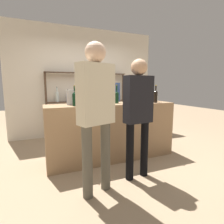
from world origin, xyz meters
TOP-DOWN VIEW (x-y plane):
  - ground_plane at (0.00, 0.00)m, footprint 16.00×16.00m
  - bar_counter at (0.00, 0.00)m, footprint 2.27×0.55m
  - back_wall at (0.00, 1.87)m, footprint 3.87×0.12m
  - back_shelf at (-0.01, 1.69)m, footprint 2.12×0.18m
  - counter_bottle_0 at (-0.23, -0.11)m, footprint 0.08×0.08m
  - counter_bottle_1 at (0.10, 0.01)m, footprint 0.07×0.07m
  - counter_bottle_2 at (-0.67, -0.14)m, footprint 0.08×0.08m
  - counter_bottle_3 at (0.82, -0.14)m, footprint 0.07×0.07m
  - counter_bottle_4 at (0.61, 0.12)m, footprint 0.09×0.09m
  - wine_glass at (-0.43, 0.06)m, footprint 0.07×0.07m
  - ice_bucket at (-0.67, 0.09)m, footprint 0.20×0.20m
  - cork_jar at (0.92, 0.03)m, footprint 0.11×0.11m
  - server_behind_counter at (0.27, 0.79)m, footprint 0.47×0.31m
  - customer_left at (-0.57, -0.91)m, footprint 0.47×0.32m
  - customer_center at (0.07, -0.77)m, footprint 0.40×0.22m

SIDE VIEW (x-z plane):
  - ground_plane at x=0.00m, z-range 0.00..0.00m
  - bar_counter at x=0.00m, z-range 0.00..1.00m
  - server_behind_counter at x=0.27m, z-range 0.14..1.73m
  - customer_center at x=0.07m, z-range 0.16..1.83m
  - cork_jar at x=0.92m, z-range 1.00..1.12m
  - customer_left at x=-0.57m, z-range 0.17..1.97m
  - back_shelf at x=-0.01m, z-range 0.27..1.92m
  - wine_glass at x=-0.43m, z-range 1.03..1.17m
  - counter_bottle_0 at x=-0.23m, z-range 0.97..1.27m
  - counter_bottle_1 at x=0.10m, z-range 0.96..1.29m
  - ice_bucket at x=-0.67m, z-range 1.00..1.24m
  - counter_bottle_2 at x=-0.67m, z-range 0.97..1.28m
  - counter_bottle_3 at x=0.82m, z-range 0.97..1.29m
  - counter_bottle_4 at x=0.61m, z-range 0.96..1.34m
  - back_wall at x=0.00m, z-range 0.00..2.80m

